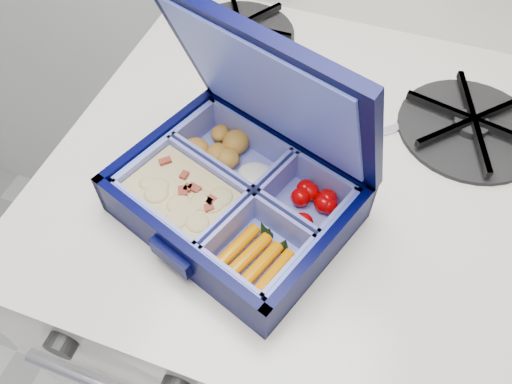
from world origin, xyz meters
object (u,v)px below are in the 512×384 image
at_px(stove, 303,302).
at_px(burner_grate, 472,123).
at_px(fork, 370,136).
at_px(bento_box, 235,198).

xyz_separation_m(stove, burner_grate, (0.16, 0.08, 0.50)).
bearing_deg(fork, stove, -99.44).
bearing_deg(bento_box, burner_grate, 63.08).
relative_size(stove, burner_grate, 5.36).
bearing_deg(burner_grate, stove, -152.94).
height_order(stove, bento_box, bento_box).
height_order(bento_box, fork, bento_box).
height_order(stove, burner_grate, burner_grate).
relative_size(stove, bento_box, 4.08).
height_order(bento_box, burner_grate, bento_box).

